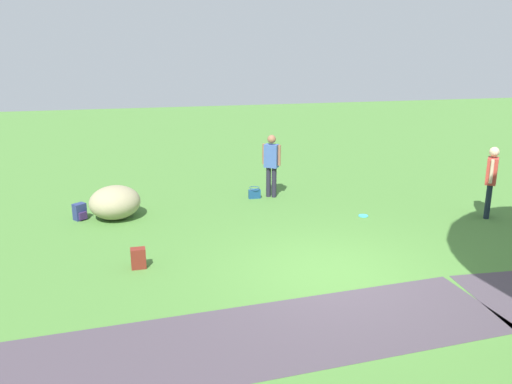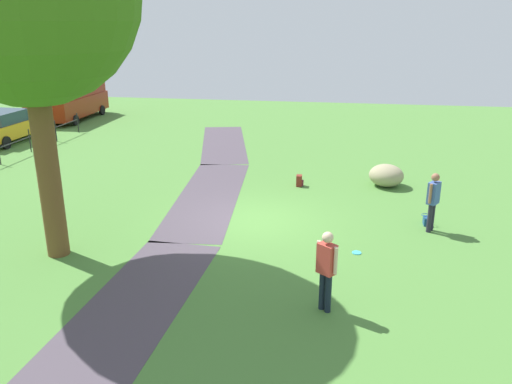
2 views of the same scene
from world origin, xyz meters
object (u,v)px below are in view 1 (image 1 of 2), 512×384
object	(u,v)px
frisbee_on_grass	(363,216)
lawn_boulder	(115,202)
handbag_on_grass	(254,193)
backpack_by_boulder	(80,212)
spare_backpack_on_lawn	(138,258)
man_near_boulder	(491,177)
woman_with_handbag	(271,161)

from	to	relation	value
frisbee_on_grass	lawn_boulder	bearing A→B (deg)	-10.66
handbag_on_grass	backpack_by_boulder	xyz separation A→B (m)	(4.46, 0.84, 0.05)
lawn_boulder	frisbee_on_grass	size ratio (longest dim) A/B	7.26
backpack_by_boulder	spare_backpack_on_lawn	bearing A→B (deg)	113.41
lawn_boulder	handbag_on_grass	distance (m)	3.75
man_near_boulder	lawn_boulder	bearing A→B (deg)	-11.64
woman_with_handbag	lawn_boulder	bearing A→B (deg)	13.00
man_near_boulder	backpack_by_boulder	size ratio (longest dim) A/B	4.37
woman_with_handbag	backpack_by_boulder	world-z (taller)	woman_with_handbag
man_near_boulder	spare_backpack_on_lawn	size ratio (longest dim) A/B	4.37
woman_with_handbag	man_near_boulder	size ratio (longest dim) A/B	0.98
spare_backpack_on_lawn	woman_with_handbag	bearing A→B (deg)	-131.59
woman_with_handbag	handbag_on_grass	distance (m)	0.98
man_near_boulder	handbag_on_grass	distance (m)	5.95
backpack_by_boulder	handbag_on_grass	bearing A→B (deg)	-169.31
lawn_boulder	handbag_on_grass	size ratio (longest dim) A/B	5.38
handbag_on_grass	spare_backpack_on_lawn	size ratio (longest dim) A/B	0.80
man_near_boulder	handbag_on_grass	bearing A→B (deg)	-27.56
frisbee_on_grass	spare_backpack_on_lawn	bearing A→B (deg)	19.97
spare_backpack_on_lawn	frisbee_on_grass	bearing A→B (deg)	-160.03
lawn_boulder	frisbee_on_grass	xyz separation A→B (m)	(-5.94, 1.12, -0.39)
woman_with_handbag	handbag_on_grass	bearing A→B (deg)	5.80
lawn_boulder	backpack_by_boulder	xyz separation A→B (m)	(0.83, -0.06, -0.21)
lawn_boulder	handbag_on_grass	xyz separation A→B (m)	(-3.63, -0.90, -0.26)
man_near_boulder	backpack_by_boulder	world-z (taller)	man_near_boulder
handbag_on_grass	frisbee_on_grass	size ratio (longest dim) A/B	1.35
lawn_boulder	man_near_boulder	distance (m)	9.05
man_near_boulder	frisbee_on_grass	size ratio (longest dim) A/B	7.36
spare_backpack_on_lawn	lawn_boulder	bearing A→B (deg)	-80.32
man_near_boulder	handbag_on_grass	size ratio (longest dim) A/B	5.45
lawn_boulder	frisbee_on_grass	world-z (taller)	lawn_boulder
backpack_by_boulder	spare_backpack_on_lawn	xyz separation A→B (m)	(-1.36, 3.14, 0.00)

